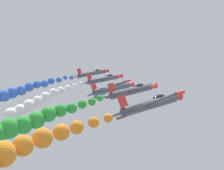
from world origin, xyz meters
TOP-DOWN VIEW (x-y plane):
  - airplane_lead at (-23.54, 17.56)m, footprint 9.20×10.35m
  - smoke_trail_lead at (-25.91, -5.40)m, footprint 5.99×23.24m
  - airplane_left_inner at (-11.30, 9.48)m, footprint 9.20×10.35m
  - smoke_trail_left_inner at (-12.84, -9.01)m, footprint 4.26×17.45m
  - airplane_right_inner at (0.65, -0.53)m, footprint 8.59×10.35m
  - airplane_left_outer at (11.72, -7.80)m, footprint 9.16×10.35m
  - airplane_right_outer at (23.39, -18.14)m, footprint 8.64×10.35m

SIDE VIEW (x-z plane):
  - smoke_trail_lead at x=-25.91m, z-range 127.47..132.53m
  - smoke_trail_left_inner at x=-12.84m, z-range 127.50..133.34m
  - airplane_lead at x=-23.54m, z-range 130.22..133.68m
  - airplane_left_inner at x=-11.30m, z-range 131.44..134.89m
  - airplane_right_inner at x=0.65m, z-range 131.90..136.73m
  - airplane_left_outer at x=11.72m, z-range 135.00..138.50m
  - airplane_right_outer at x=23.39m, z-range 136.25..141.00m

